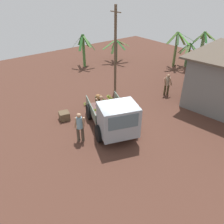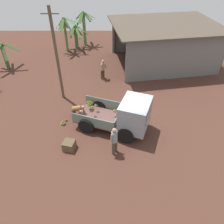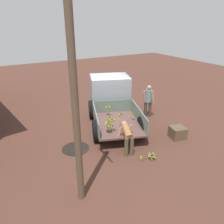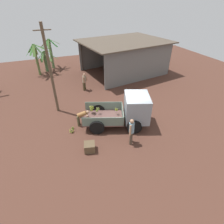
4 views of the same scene
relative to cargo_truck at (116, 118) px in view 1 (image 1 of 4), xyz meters
The scene contains 15 objects.
ground 1.18m from the cargo_truck, 93.34° to the left, with size 36.00×36.00×0.00m, color #4F2F24.
mud_patch_0 3.50m from the cargo_truck, 125.29° to the left, with size 1.10×1.10×0.01m, color black.
cargo_truck is the anchor object (origin of this frame).
utility_pole 6.01m from the cargo_truck, 142.04° to the left, with size 1.07×0.19×6.18m.
banana_palm_0 13.02m from the cargo_truck, 141.54° to the left, with size 2.79×2.81×2.28m.
banana_palm_1 14.19m from the cargo_truck, 105.72° to the left, with size 2.19×2.69×3.40m.
banana_palm_2 13.06m from the cargo_truck, 114.78° to the left, with size 2.50×2.58×3.33m.
banana_palm_3 11.87m from the cargo_truck, 156.82° to the left, with size 2.29×1.93×3.12m.
banana_palm_4 13.54m from the cargo_truck, 109.98° to the left, with size 2.48×2.42×2.33m.
person_foreground_visitor 1.96m from the cargo_truck, 114.58° to the right, with size 0.48×0.58×1.72m.
person_worker_loading 3.29m from the cargo_truck, 161.70° to the left, with size 0.87×0.72×1.13m.
person_bystander_near_shed 6.45m from the cargo_truck, 105.01° to the left, with size 0.58×0.54×1.65m.
banana_bunch_on_ground_0 4.05m from the cargo_truck, 167.96° to the left, with size 0.18×0.18×0.15m.
banana_bunch_on_ground_1 4.11m from the cargo_truck, behind, with size 0.31×0.32×0.23m.
wooden_crate_0 3.70m from the cargo_truck, 155.37° to the right, with size 0.60×0.60×0.50m, color brown.
Camera 1 is at (7.67, -6.48, 7.51)m, focal length 35.00 mm.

